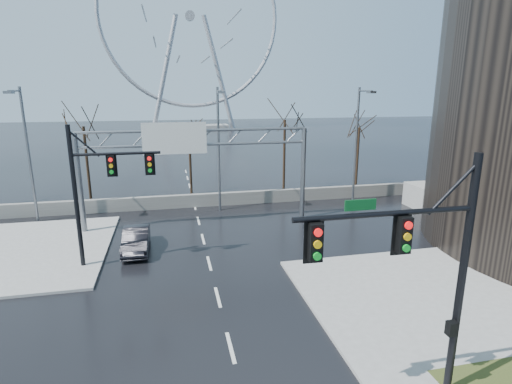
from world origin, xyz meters
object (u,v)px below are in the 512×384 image
object	(u,v)px
signal_mast_far	(96,183)
sign_gantry	(192,156)
car	(136,240)
ferris_wheel	(190,24)
signal_mast_near	(425,262)

from	to	relation	value
signal_mast_far	sign_gantry	distance (m)	8.14
car	ferris_wheel	bearing A→B (deg)	83.91
ferris_wheel	car	distance (m)	88.35
sign_gantry	ferris_wheel	size ratio (longest dim) A/B	0.32
ferris_wheel	car	xyz separation A→B (m)	(-9.22, -84.11, -25.42)
signal_mast_near	signal_mast_far	world-z (taller)	same
sign_gantry	car	world-z (taller)	sign_gantry
ferris_wheel	car	bearing A→B (deg)	-96.25
signal_mast_far	sign_gantry	bearing A→B (deg)	47.53
sign_gantry	signal_mast_far	bearing A→B (deg)	-132.47
signal_mast_near	signal_mast_far	bearing A→B (deg)	130.26
sign_gantry	ferris_wheel	world-z (taller)	ferris_wheel
sign_gantry	car	bearing A→B (deg)	-133.36
ferris_wheel	car	size ratio (longest dim) A/B	11.70
signal_mast_far	sign_gantry	world-z (taller)	signal_mast_far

